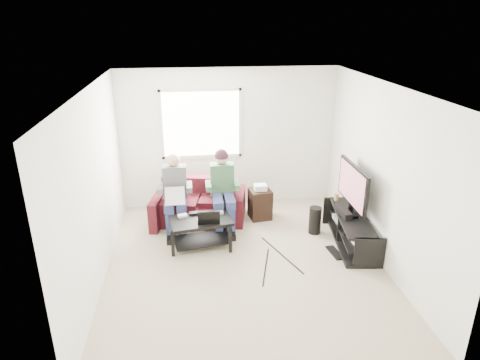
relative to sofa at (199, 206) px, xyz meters
name	(u,v)px	position (x,y,z in m)	size (l,w,h in m)	color
floor	(245,264)	(0.60, -1.53, -0.29)	(4.50, 4.50, 0.00)	#B9AD8F
ceiling	(245,87)	(0.60, -1.53, 2.31)	(4.50, 4.50, 0.00)	white
wall_back	(229,139)	(0.60, 0.72, 1.01)	(4.50, 4.50, 0.00)	white
wall_front	(279,276)	(0.60, -3.78, 1.01)	(4.50, 4.50, 0.00)	white
wall_left	(95,190)	(-1.40, -1.53, 1.01)	(4.50, 4.50, 0.00)	white
wall_right	(384,177)	(2.60, -1.53, 1.01)	(4.50, 4.50, 0.00)	white
window	(201,124)	(0.10, 0.70, 1.31)	(1.48, 0.04, 1.28)	white
sofa	(199,206)	(0.00, 0.00, 0.00)	(1.74, 0.99, 0.75)	#451115
person_left	(175,191)	(-0.40, -0.25, 0.42)	(0.40, 0.71, 1.30)	navy
person_right	(223,185)	(0.40, -0.24, 0.48)	(0.40, 0.71, 1.35)	navy
laptop_silver	(175,199)	(-0.40, -0.52, 0.38)	(0.32, 0.22, 0.24)	silver
coffee_table	(201,226)	(-0.01, -0.90, 0.06)	(1.03, 0.73, 0.47)	black
laptop_black	(208,214)	(0.11, -0.98, 0.30)	(0.34, 0.24, 0.24)	black
controller_a	(182,216)	(-0.29, -0.78, 0.20)	(0.14, 0.09, 0.04)	silver
controller_b	(194,213)	(-0.11, -0.72, 0.20)	(0.14, 0.09, 0.04)	black
controller_c	(219,213)	(0.29, -0.75, 0.20)	(0.14, 0.09, 0.04)	gray
tv_stand	(351,231)	(2.37, -1.13, -0.07)	(0.65, 1.54, 0.49)	black
tv	(353,187)	(2.37, -1.03, 0.67)	(0.12, 1.10, 0.81)	black
soundbar	(343,211)	(2.25, -1.03, 0.26)	(0.12, 0.50, 0.10)	black
drink_cup	(336,197)	(2.32, -0.50, 0.27)	(0.08, 0.08, 0.12)	tan
console_white	(361,240)	(2.37, -1.53, 0.01)	(0.30, 0.22, 0.06)	silver
console_grey	(345,219)	(2.37, -0.83, 0.02)	(0.34, 0.26, 0.08)	gray
console_black	(352,229)	(2.37, -1.18, 0.01)	(0.38, 0.30, 0.07)	black
subwoofer	(315,220)	(1.91, -0.70, -0.06)	(0.20, 0.20, 0.46)	black
keyboard_floor	(335,253)	(2.04, -1.39, -0.28)	(0.14, 0.41, 0.02)	black
end_table	(260,203)	(1.09, -0.01, 0.00)	(0.37, 0.37, 0.64)	black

